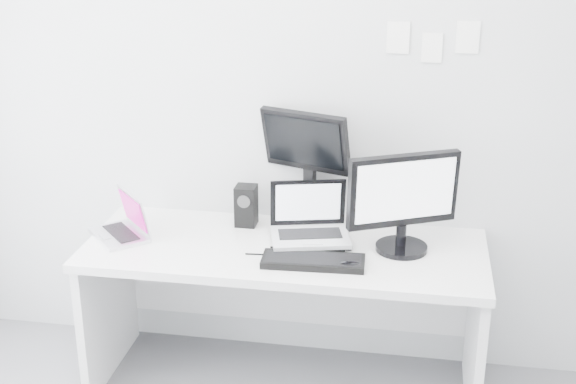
# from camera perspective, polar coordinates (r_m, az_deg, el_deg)

# --- Properties ---
(back_wall) EXTENTS (3.60, 0.00, 3.60)m
(back_wall) POSITION_cam_1_polar(r_m,az_deg,el_deg) (3.65, 0.68, 7.21)
(back_wall) COLOR #B3B5B8
(back_wall) RESTS_ON ground
(desk) EXTENTS (1.80, 0.70, 0.73)m
(desk) POSITION_cam_1_polar(r_m,az_deg,el_deg) (3.69, -0.26, -9.14)
(desk) COLOR silver
(desk) RESTS_ON ground
(macbook) EXTENTS (0.35, 0.36, 0.21)m
(macbook) POSITION_cam_1_polar(r_m,az_deg,el_deg) (3.66, -12.34, -1.68)
(macbook) COLOR silver
(macbook) RESTS_ON desk
(speaker) EXTENTS (0.12, 0.12, 0.20)m
(speaker) POSITION_cam_1_polar(r_m,az_deg,el_deg) (3.72, -3.06, -0.99)
(speaker) COLOR black
(speaker) RESTS_ON desk
(dell_laptop) EXTENTS (0.40, 0.34, 0.29)m
(dell_laptop) POSITION_cam_1_polar(r_m,az_deg,el_deg) (3.48, 1.65, -1.73)
(dell_laptop) COLOR silver
(dell_laptop) RESTS_ON desk
(rear_monitor) EXTENTS (0.45, 0.29, 0.58)m
(rear_monitor) POSITION_cam_1_polar(r_m,az_deg,el_deg) (3.65, 1.41, 1.86)
(rear_monitor) COLOR black
(rear_monitor) RESTS_ON desk
(samsung_monitor) EXTENTS (0.55, 0.43, 0.46)m
(samsung_monitor) POSITION_cam_1_polar(r_m,az_deg,el_deg) (3.43, 8.44, -0.71)
(samsung_monitor) COLOR black
(samsung_monitor) RESTS_ON desk
(keyboard) EXTENTS (0.45, 0.18, 0.03)m
(keyboard) POSITION_cam_1_polar(r_m,az_deg,el_deg) (3.35, 1.85, -5.06)
(keyboard) COLOR black
(keyboard) RESTS_ON desk
(mouse) EXTENTS (0.13, 0.09, 0.04)m
(mouse) POSITION_cam_1_polar(r_m,az_deg,el_deg) (3.31, 4.55, -5.37)
(mouse) COLOR black
(mouse) RESTS_ON desk
(wall_note_0) EXTENTS (0.10, 0.00, 0.14)m
(wall_note_0) POSITION_cam_1_polar(r_m,az_deg,el_deg) (3.54, 8.02, 11.08)
(wall_note_0) COLOR white
(wall_note_0) RESTS_ON back_wall
(wall_note_1) EXTENTS (0.09, 0.00, 0.13)m
(wall_note_1) POSITION_cam_1_polar(r_m,az_deg,el_deg) (3.55, 10.44, 10.30)
(wall_note_1) COLOR white
(wall_note_1) RESTS_ON back_wall
(wall_note_2) EXTENTS (0.10, 0.00, 0.14)m
(wall_note_2) POSITION_cam_1_polar(r_m,az_deg,el_deg) (3.55, 12.96, 10.93)
(wall_note_2) COLOR white
(wall_note_2) RESTS_ON back_wall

